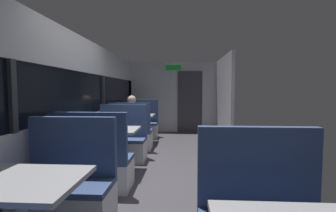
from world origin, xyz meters
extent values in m
cube|color=#423F44|center=(0.00, 0.00, -0.01)|extent=(3.30, 9.20, 0.02)
cube|color=#B2B2B7|center=(-1.45, 0.00, 0.47)|extent=(0.08, 8.40, 0.95)
cube|color=#B2B2B7|center=(-1.45, 0.00, 2.00)|extent=(0.08, 8.40, 0.60)
cube|color=black|center=(-1.46, 0.00, 1.32)|extent=(0.03, 8.40, 0.75)
cube|color=#2D2D30|center=(-1.43, -1.40, 1.32)|extent=(0.06, 0.08, 0.75)
cube|color=#2D2D30|center=(-1.43, 1.40, 1.32)|extent=(0.06, 0.08, 0.75)
cube|color=#2D2D30|center=(-1.43, 4.20, 1.32)|extent=(0.06, 0.08, 0.75)
cube|color=#B2B2B7|center=(0.00, 4.20, 1.15)|extent=(2.90, 0.08, 2.30)
cube|color=#333338|center=(0.55, 4.15, 1.00)|extent=(0.80, 0.04, 2.00)
cube|color=green|center=(0.00, 4.14, 2.12)|extent=(0.50, 0.03, 0.16)
cube|color=#B2B2B7|center=(1.45, 3.00, 1.15)|extent=(0.08, 2.40, 2.30)
cube|color=#99999E|center=(-0.89, -2.09, 0.72)|extent=(0.90, 0.70, 0.04)
cube|color=silver|center=(-0.89, -1.43, 0.20)|extent=(0.95, 0.50, 0.39)
cube|color=#384C7A|center=(-0.89, -1.43, 0.42)|extent=(0.95, 0.50, 0.06)
cube|color=#384C7A|center=(-0.89, -1.22, 0.78)|extent=(0.95, 0.08, 0.65)
cylinder|color=#9E9EA3|center=(-0.89, 0.18, 0.35)|extent=(0.10, 0.10, 0.70)
cube|color=#99999E|center=(-0.89, 0.18, 0.72)|extent=(0.90, 0.70, 0.04)
cube|color=silver|center=(-0.89, -0.48, 0.20)|extent=(0.95, 0.50, 0.39)
cube|color=#384C7A|center=(-0.89, -0.48, 0.42)|extent=(0.95, 0.50, 0.06)
cube|color=#384C7A|center=(-0.89, -0.69, 0.78)|extent=(0.95, 0.08, 0.65)
cube|color=silver|center=(-0.89, 0.84, 0.20)|extent=(0.95, 0.50, 0.39)
cube|color=#384C7A|center=(-0.89, 0.84, 0.42)|extent=(0.95, 0.50, 0.06)
cube|color=#384C7A|center=(-0.89, 1.05, 0.78)|extent=(0.95, 0.08, 0.65)
cylinder|color=#9E9EA3|center=(-0.89, 2.45, 0.35)|extent=(0.10, 0.10, 0.70)
cube|color=#99999E|center=(-0.89, 2.45, 0.72)|extent=(0.90, 0.70, 0.04)
cube|color=silver|center=(-0.89, 1.79, 0.20)|extent=(0.95, 0.50, 0.39)
cube|color=#384C7A|center=(-0.89, 1.79, 0.42)|extent=(0.95, 0.50, 0.06)
cube|color=#384C7A|center=(-0.89, 1.58, 0.78)|extent=(0.95, 0.08, 0.65)
cube|color=silver|center=(-0.89, 3.11, 0.20)|extent=(0.95, 0.50, 0.39)
cube|color=#384C7A|center=(-0.89, 3.11, 0.42)|extent=(0.95, 0.50, 0.06)
cube|color=#384C7A|center=(-0.89, 3.32, 0.78)|extent=(0.95, 0.08, 0.65)
cube|color=#384C7A|center=(0.89, -1.82, 0.78)|extent=(0.95, 0.08, 0.65)
cube|color=#26262D|center=(-0.89, 1.79, 0.23)|extent=(0.30, 0.36, 0.45)
cube|color=#3F598C|center=(-0.89, 1.84, 0.75)|extent=(0.34, 0.22, 0.60)
sphere|color=beige|center=(-0.89, 1.86, 1.16)|extent=(0.20, 0.20, 0.20)
cylinder|color=#3F598C|center=(-1.09, 2.02, 0.77)|extent=(0.07, 0.28, 0.07)
cylinder|color=#3F598C|center=(-0.69, 2.02, 0.77)|extent=(0.07, 0.28, 0.07)
camera|label=1|loc=(0.29, -3.72, 1.39)|focal=25.54mm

